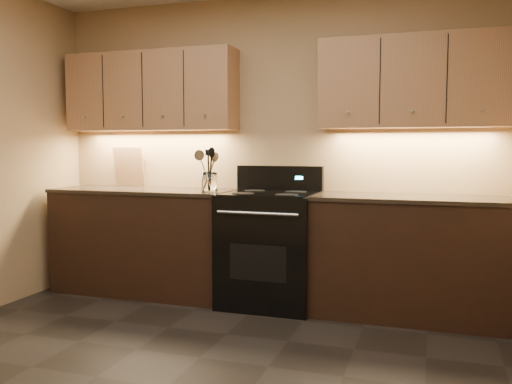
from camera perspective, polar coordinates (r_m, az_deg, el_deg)
wall_back at (r=4.74m, az=1.72°, el=4.74°), size 4.00×0.04×2.60m
counter_left at (r=4.97m, az=-11.62°, el=-5.02°), size 1.62×0.62×0.93m
counter_right at (r=4.32m, az=15.77°, el=-6.58°), size 1.46×0.62×0.93m
stove at (r=4.49m, az=1.51°, el=-5.82°), size 0.76×0.68×1.14m
upper_cab_left at (r=5.05m, az=-11.01°, el=10.33°), size 1.60×0.30×0.70m
upper_cab_right at (r=4.42m, az=16.26°, el=11.04°), size 1.44×0.30×0.70m
outlet_plate at (r=5.26m, az=-12.03°, el=2.68°), size 0.08×0.01×0.12m
utensil_crock at (r=4.50m, az=-4.92°, el=0.97°), size 0.17×0.17×0.16m
cutting_board at (r=5.28m, az=-13.20°, el=2.62°), size 0.30×0.10×0.38m
wooden_spoon at (r=4.50m, az=-5.47°, el=2.22°), size 0.15×0.10×0.32m
black_spoon at (r=4.52m, az=-4.97°, el=2.46°), size 0.12×0.12×0.36m
black_turner at (r=4.48m, az=-4.95°, el=2.42°), size 0.13×0.14×0.36m
steel_skimmer at (r=4.47m, az=-4.67°, el=2.31°), size 0.21×0.11×0.35m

